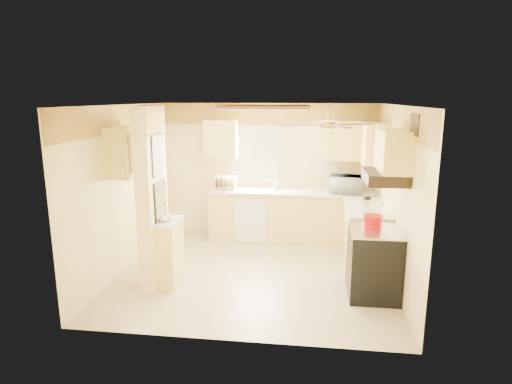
# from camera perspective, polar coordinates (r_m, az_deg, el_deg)

# --- Properties ---
(floor) EXTENTS (4.00, 4.00, 0.00)m
(floor) POSITION_cam_1_polar(r_m,az_deg,el_deg) (6.63, -0.19, -10.62)
(floor) COLOR #CBB38C
(floor) RESTS_ON ground
(ceiling) EXTENTS (4.00, 4.00, 0.00)m
(ceiling) POSITION_cam_1_polar(r_m,az_deg,el_deg) (6.10, -0.21, 11.53)
(ceiling) COLOR white
(ceiling) RESTS_ON wall_back
(wall_back) EXTENTS (4.00, 0.00, 4.00)m
(wall_back) POSITION_cam_1_polar(r_m,az_deg,el_deg) (8.10, 1.55, 2.88)
(wall_back) COLOR #FFE79B
(wall_back) RESTS_ON floor
(wall_front) EXTENTS (4.00, 0.00, 4.00)m
(wall_front) POSITION_cam_1_polar(r_m,az_deg,el_deg) (4.43, -3.41, -5.31)
(wall_front) COLOR #FFE79B
(wall_front) RESTS_ON floor
(wall_left) EXTENTS (0.00, 3.80, 3.80)m
(wall_left) POSITION_cam_1_polar(r_m,az_deg,el_deg) (6.80, -17.16, 0.45)
(wall_left) COLOR #FFE79B
(wall_left) RESTS_ON floor
(wall_right) EXTENTS (0.00, 3.80, 3.80)m
(wall_right) POSITION_cam_1_polar(r_m,az_deg,el_deg) (6.31, 18.11, -0.51)
(wall_right) COLOR #FFE79B
(wall_right) RESTS_ON floor
(wallpaper_border) EXTENTS (4.00, 0.02, 0.40)m
(wallpaper_border) POSITION_cam_1_polar(r_m,az_deg,el_deg) (7.97, 1.58, 10.32)
(wallpaper_border) COLOR #FFCE4B
(wallpaper_border) RESTS_ON wall_back
(partition_column) EXTENTS (0.20, 0.70, 2.50)m
(partition_column) POSITION_cam_1_polar(r_m,az_deg,el_deg) (6.05, -13.67, -0.78)
(partition_column) COLOR #FFE79B
(partition_column) RESTS_ON floor
(partition_ledge) EXTENTS (0.25, 0.55, 0.90)m
(partition_ledge) POSITION_cam_1_polar(r_m,az_deg,el_deg) (6.21, -11.37, -8.05)
(partition_ledge) COLOR #FFE97D
(partition_ledge) RESTS_ON floor
(ledge_top) EXTENTS (0.28, 0.58, 0.04)m
(ledge_top) POSITION_cam_1_polar(r_m,az_deg,el_deg) (6.06, -11.56, -3.89)
(ledge_top) COLOR silver
(ledge_top) RESTS_ON partition_ledge
(lower_cabinets_back) EXTENTS (3.00, 0.60, 0.90)m
(lower_cabinets_back) POSITION_cam_1_polar(r_m,az_deg,el_deg) (7.95, 4.90, -3.26)
(lower_cabinets_back) COLOR #FFE97D
(lower_cabinets_back) RESTS_ON floor
(lower_cabinets_right) EXTENTS (0.60, 1.40, 0.90)m
(lower_cabinets_right) POSITION_cam_1_polar(r_m,az_deg,el_deg) (7.05, 14.38, -5.70)
(lower_cabinets_right) COLOR #FFE97D
(lower_cabinets_right) RESTS_ON floor
(countertop_back) EXTENTS (3.04, 0.64, 0.04)m
(countertop_back) POSITION_cam_1_polar(r_m,az_deg,el_deg) (7.83, 4.96, 0.03)
(countertop_back) COLOR silver
(countertop_back) RESTS_ON lower_cabinets_back
(countertop_right) EXTENTS (0.64, 1.44, 0.04)m
(countertop_right) POSITION_cam_1_polar(r_m,az_deg,el_deg) (6.91, 14.51, -2.00)
(countertop_right) COLOR silver
(countertop_right) RESTS_ON lower_cabinets_right
(dishwasher_panel) EXTENTS (0.58, 0.02, 0.80)m
(dishwasher_panel) POSITION_cam_1_polar(r_m,az_deg,el_deg) (7.72, -0.79, -3.85)
(dishwasher_panel) COLOR white
(dishwasher_panel) RESTS_ON lower_cabinets_back
(window) EXTENTS (0.92, 0.02, 1.02)m
(window) POSITION_cam_1_polar(r_m,az_deg,el_deg) (8.07, -0.22, 5.01)
(window) COLOR white
(window) RESTS_ON wall_back
(upper_cab_back_left) EXTENTS (0.60, 0.35, 0.70)m
(upper_cab_back_left) POSITION_cam_1_polar(r_m,az_deg,el_deg) (7.98, -4.68, 7.05)
(upper_cab_back_left) COLOR #FFE97D
(upper_cab_back_left) RESTS_ON wall_back
(upper_cab_back_right) EXTENTS (0.90, 0.35, 0.70)m
(upper_cab_back_right) POSITION_cam_1_polar(r_m,az_deg,el_deg) (7.84, 12.87, 6.68)
(upper_cab_back_right) COLOR #FFE97D
(upper_cab_back_right) RESTS_ON wall_back
(upper_cab_right) EXTENTS (0.35, 1.00, 0.70)m
(upper_cab_right) POSITION_cam_1_polar(r_m,az_deg,el_deg) (7.41, 15.33, 6.22)
(upper_cab_right) COLOR #FFE97D
(upper_cab_right) RESTS_ON wall_right
(upper_cab_left_wall) EXTENTS (0.35, 0.75, 0.70)m
(upper_cab_left_wall) POSITION_cam_1_polar(r_m,az_deg,el_deg) (6.40, -16.99, 5.20)
(upper_cab_left_wall) COLOR #FFE97D
(upper_cab_left_wall) RESTS_ON wall_left
(upper_cab_over_stove) EXTENTS (0.35, 0.76, 0.52)m
(upper_cab_over_stove) POSITION_cam_1_polar(r_m,az_deg,el_deg) (5.63, 17.86, 5.23)
(upper_cab_over_stove) COLOR #FFE97D
(upper_cab_over_stove) RESTS_ON wall_right
(stove) EXTENTS (0.68, 0.77, 0.92)m
(stove) POSITION_cam_1_polar(r_m,az_deg,el_deg) (5.96, 15.41, -9.04)
(stove) COLOR black
(stove) RESTS_ON floor
(range_hood) EXTENTS (0.50, 0.76, 0.14)m
(range_hood) POSITION_cam_1_polar(r_m,az_deg,el_deg) (5.66, 16.79, 1.96)
(range_hood) COLOR black
(range_hood) RESTS_ON upper_cab_over_stove
(poster_menu) EXTENTS (0.02, 0.42, 0.57)m
(poster_menu) POSITION_cam_1_polar(r_m,az_deg,el_deg) (5.91, -12.95, 4.85)
(poster_menu) COLOR black
(poster_menu) RESTS_ON partition_column
(poster_nashville) EXTENTS (0.02, 0.42, 0.57)m
(poster_nashville) POSITION_cam_1_polar(r_m,az_deg,el_deg) (6.03, -12.65, -1.28)
(poster_nashville) COLOR black
(poster_nashville) RESTS_ON partition_column
(ceiling_light_panel) EXTENTS (1.35, 0.95, 0.06)m
(ceiling_light_panel) POSITION_cam_1_polar(r_m,az_deg,el_deg) (6.58, 1.25, 11.21)
(ceiling_light_panel) COLOR brown
(ceiling_light_panel) RESTS_ON ceiling
(ceiling_fan) EXTENTS (1.15, 1.15, 0.26)m
(ceiling_fan) POSITION_cam_1_polar(r_m,az_deg,el_deg) (5.36, 9.59, 8.92)
(ceiling_fan) COLOR gold
(ceiling_fan) RESTS_ON ceiling
(vent_grate) EXTENTS (0.02, 0.40, 0.25)m
(vent_grate) POSITION_cam_1_polar(r_m,az_deg,el_deg) (5.29, 20.45, 8.43)
(vent_grate) COLOR black
(vent_grate) RESTS_ON wall_right
(microwave) EXTENTS (0.58, 0.41, 0.31)m
(microwave) POSITION_cam_1_polar(r_m,az_deg,el_deg) (7.79, 11.86, 1.05)
(microwave) COLOR white
(microwave) RESTS_ON countertop_back
(bowl) EXTENTS (0.28, 0.28, 0.05)m
(bowl) POSITION_cam_1_polar(r_m,az_deg,el_deg) (6.04, -11.99, -3.52)
(bowl) COLOR white
(bowl) RESTS_ON ledge_top
(dutch_oven) EXTENTS (0.25, 0.25, 0.17)m
(dutch_oven) POSITION_cam_1_polar(r_m,az_deg,el_deg) (5.87, 15.28, -3.80)
(dutch_oven) COLOR #B0080B
(dutch_oven) RESTS_ON stove
(kettle) EXTENTS (0.14, 0.14, 0.22)m
(kettle) POSITION_cam_1_polar(r_m,az_deg,el_deg) (6.57, 14.58, -1.65)
(kettle) COLOR silver
(kettle) RESTS_ON countertop_right
(dish_rack) EXTENTS (0.41, 0.31, 0.23)m
(dish_rack) POSITION_cam_1_polar(r_m,az_deg,el_deg) (7.96, -4.11, 1.03)
(dish_rack) COLOR tan
(dish_rack) RESTS_ON countertop_back
(utensil_crock) EXTENTS (0.10, 0.10, 0.20)m
(utensil_crock) POSITION_cam_1_polar(r_m,az_deg,el_deg) (7.92, 2.76, 0.87)
(utensil_crock) COLOR white
(utensil_crock) RESTS_ON countertop_back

